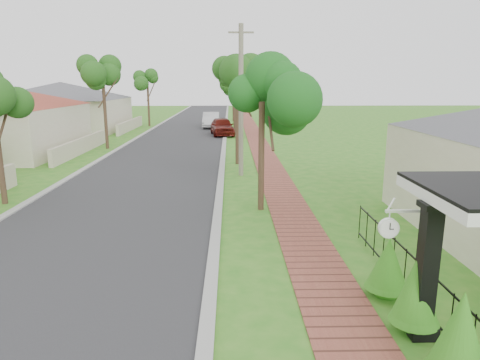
# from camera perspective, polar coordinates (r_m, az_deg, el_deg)

# --- Properties ---
(ground) EXTENTS (160.00, 160.00, 0.00)m
(ground) POSITION_cam_1_polar(r_m,az_deg,el_deg) (9.14, -8.43, -16.72)
(ground) COLOR #2D771C
(ground) RESTS_ON ground
(road) EXTENTS (7.00, 120.00, 0.02)m
(road) POSITION_cam_1_polar(r_m,az_deg,el_deg) (28.55, -9.58, 3.59)
(road) COLOR #28282B
(road) RESTS_ON ground
(kerb_right) EXTENTS (0.30, 120.00, 0.10)m
(kerb_right) POSITION_cam_1_polar(r_m,az_deg,el_deg) (28.25, -2.23, 3.66)
(kerb_right) COLOR #9E9E99
(kerb_right) RESTS_ON ground
(kerb_left) EXTENTS (0.30, 120.00, 0.10)m
(kerb_left) POSITION_cam_1_polar(r_m,az_deg,el_deg) (29.29, -16.68, 3.46)
(kerb_left) COLOR #9E9E99
(kerb_left) RESTS_ON ground
(sidewalk) EXTENTS (1.50, 120.00, 0.03)m
(sidewalk) POSITION_cam_1_polar(r_m,az_deg,el_deg) (28.33, 3.05, 3.68)
(sidewalk) COLOR brown
(sidewalk) RESTS_ON ground
(porch_post) EXTENTS (0.48, 0.48, 2.52)m
(porch_post) POSITION_cam_1_polar(r_m,az_deg,el_deg) (8.41, 23.55, -11.92)
(porch_post) COLOR black
(porch_post) RESTS_ON ground
(picket_fence) EXTENTS (0.03, 8.02, 1.00)m
(picket_fence) POSITION_cam_1_polar(r_m,az_deg,el_deg) (9.61, 22.67, -12.54)
(picket_fence) COLOR black
(picket_fence) RESTS_ON ground
(street_trees) EXTENTS (10.70, 37.65, 5.89)m
(street_trees) POSITION_cam_1_polar(r_m,az_deg,el_deg) (34.96, -8.05, 12.77)
(street_trees) COLOR #382619
(street_trees) RESTS_ON ground
(hedge_row) EXTENTS (0.83, 3.70, 1.66)m
(hedge_row) POSITION_cam_1_polar(r_m,az_deg,el_deg) (8.53, 22.70, -14.48)
(hedge_row) COLOR #1E6D15
(hedge_row) RESTS_ON ground
(far_house_grey) EXTENTS (15.56, 15.56, 4.60)m
(far_house_grey) POSITION_cam_1_polar(r_m,az_deg,el_deg) (44.92, -22.58, 9.11)
(far_house_grey) COLOR beige
(far_house_grey) RESTS_ON ground
(parked_car_red) EXTENTS (2.41, 4.73, 1.54)m
(parked_car_red) POSITION_cam_1_polar(r_m,az_deg,el_deg) (37.70, -2.40, 7.14)
(parked_car_red) COLOR #57120D
(parked_car_red) RESTS_ON ground
(parked_car_white) EXTENTS (1.72, 4.71, 1.54)m
(parked_car_white) POSITION_cam_1_polar(r_m,az_deg,el_deg) (44.34, -3.87, 7.97)
(parked_car_white) COLOR silver
(parked_car_white) RESTS_ON ground
(near_tree) EXTENTS (1.92, 1.92, 4.93)m
(near_tree) POSITION_cam_1_polar(r_m,az_deg,el_deg) (14.94, 2.94, 10.61)
(near_tree) COLOR #382619
(near_tree) RESTS_ON ground
(utility_pole) EXTENTS (1.20, 0.24, 7.18)m
(utility_pole) POSITION_cam_1_polar(r_m,az_deg,el_deg) (20.82, 0.13, 10.49)
(utility_pole) COLOR gray
(utility_pole) RESTS_ON ground
(station_clock) EXTENTS (0.73, 0.13, 0.53)m
(station_clock) POSITION_cam_1_polar(r_m,az_deg,el_deg) (8.24, 19.34, -5.87)
(station_clock) COLOR white
(station_clock) RESTS_ON ground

